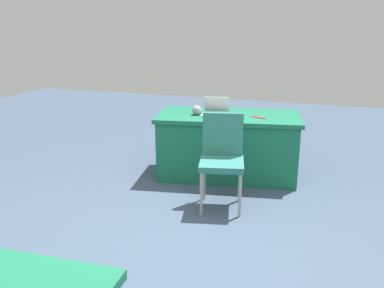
{
  "coord_description": "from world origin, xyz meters",
  "views": [
    {
      "loc": [
        -0.96,
        2.83,
        1.83
      ],
      "look_at": [
        0.09,
        -0.16,
        0.9
      ],
      "focal_mm": 38.05,
      "sensor_mm": 36.0,
      "label": 1
    }
  ],
  "objects_px": {
    "yarn_ball": "(197,110)",
    "scissors_red": "(259,117)",
    "chair_tucked_left": "(222,155)",
    "laptop_silver": "(215,111)",
    "table_foreground": "(228,145)"
  },
  "relations": [
    {
      "from": "chair_tucked_left",
      "to": "scissors_red",
      "type": "xyz_separation_m",
      "value": [
        -0.21,
        -0.85,
        0.22
      ]
    },
    {
      "from": "laptop_silver",
      "to": "yarn_ball",
      "type": "bearing_deg",
      "value": 14.76
    },
    {
      "from": "table_foreground",
      "to": "yarn_ball",
      "type": "relative_size",
      "value": 16.22
    },
    {
      "from": "chair_tucked_left",
      "to": "yarn_ball",
      "type": "xyz_separation_m",
      "value": [
        0.53,
        -0.76,
        0.28
      ]
    },
    {
      "from": "table_foreground",
      "to": "yarn_ball",
      "type": "bearing_deg",
      "value": 21.56
    },
    {
      "from": "laptop_silver",
      "to": "scissors_red",
      "type": "height_order",
      "value": "laptop_silver"
    },
    {
      "from": "table_foreground",
      "to": "scissors_red",
      "type": "relative_size",
      "value": 10.27
    },
    {
      "from": "scissors_red",
      "to": "chair_tucked_left",
      "type": "bearing_deg",
      "value": -87.18
    },
    {
      "from": "chair_tucked_left",
      "to": "yarn_ball",
      "type": "relative_size",
      "value": 8.46
    },
    {
      "from": "table_foreground",
      "to": "laptop_silver",
      "type": "distance_m",
      "value": 0.46
    },
    {
      "from": "scissors_red",
      "to": "table_foreground",
      "type": "bearing_deg",
      "value": -171.94
    },
    {
      "from": "yarn_ball",
      "to": "scissors_red",
      "type": "height_order",
      "value": "yarn_ball"
    },
    {
      "from": "chair_tucked_left",
      "to": "table_foreground",
      "type": "bearing_deg",
      "value": -93.03
    },
    {
      "from": "table_foreground",
      "to": "yarn_ball",
      "type": "xyz_separation_m",
      "value": [
        0.36,
        0.14,
        0.44
      ]
    },
    {
      "from": "table_foreground",
      "to": "laptop_silver",
      "type": "height_order",
      "value": "laptop_silver"
    }
  ]
}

